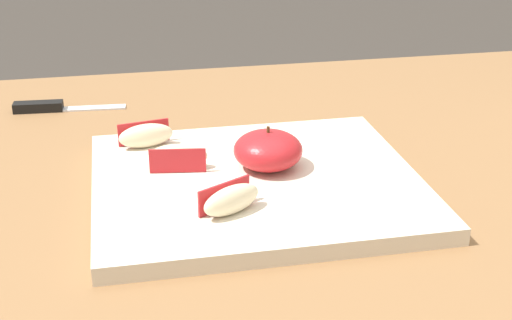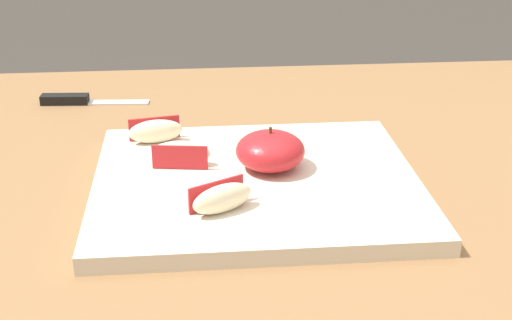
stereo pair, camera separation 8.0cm
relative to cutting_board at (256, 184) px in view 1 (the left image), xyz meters
The scene contains 7 objects.
dining_table 0.10m from the cutting_board, 23.42° to the right, with size 1.47×1.00×0.74m.
cutting_board is the anchor object (origin of this frame).
apple_half_skin_up 0.04m from the cutting_board, 49.11° to the left, with size 0.08×0.08×0.05m.
apple_wedge_front 0.09m from the cutting_board, 117.78° to the right, with size 0.07×0.05×0.03m.
apple_wedge_back 0.09m from the cutting_board, 155.23° to the left, with size 0.07×0.03×0.03m.
apple_wedge_left 0.16m from the cutting_board, 135.81° to the left, with size 0.07×0.04×0.03m.
paring_knife 0.40m from the cutting_board, 127.34° to the left, with size 0.16×0.03×0.01m.
Camera 1 is at (-0.17, -0.71, 1.10)m, focal length 50.90 mm.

